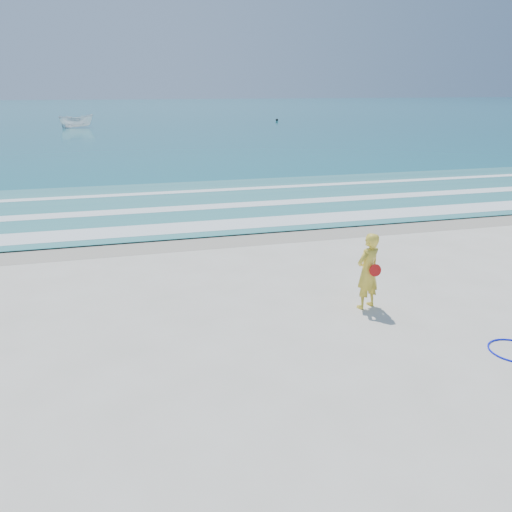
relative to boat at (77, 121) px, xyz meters
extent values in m
plane|color=silver|center=(7.69, -58.01, -0.80)|extent=(400.00, 400.00, 0.00)
cube|color=#B2A893|center=(7.69, -49.01, -0.80)|extent=(400.00, 2.40, 0.00)
cube|color=#19727F|center=(7.69, 46.99, -0.78)|extent=(400.00, 190.00, 0.04)
cube|color=#59B7AD|center=(7.69, -44.01, -0.75)|extent=(400.00, 10.00, 0.01)
cube|color=white|center=(7.69, -47.71, -0.75)|extent=(400.00, 1.40, 0.01)
cube|color=white|center=(7.69, -44.81, -0.75)|extent=(400.00, 0.90, 0.01)
cube|color=white|center=(7.69, -41.51, -0.75)|extent=(400.00, 0.60, 0.01)
imported|color=white|center=(0.00, 0.00, 0.00)|extent=(4.16, 2.27, 1.52)
sphere|color=black|center=(26.39, 5.06, -0.57)|extent=(0.37, 0.37, 0.37)
imported|color=yellow|center=(9.98, -55.22, 0.06)|extent=(0.74, 0.62, 1.72)
cylinder|color=red|center=(10.06, -55.40, 0.13)|extent=(0.27, 0.08, 0.27)
camera|label=1|loc=(5.03, -64.44, 3.87)|focal=35.00mm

